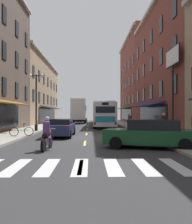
{
  "coord_description": "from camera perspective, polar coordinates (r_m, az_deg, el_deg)",
  "views": [
    {
      "loc": [
        0.34,
        -18.51,
        1.85
      ],
      "look_at": [
        0.98,
        9.99,
        1.92
      ],
      "focal_mm": 39.82,
      "sensor_mm": 36.0,
      "label": 1
    }
  ],
  "objects": [
    {
      "name": "pedestrian_near",
      "position": [
        33.08,
        7.65,
        -1.65
      ],
      "size": [
        0.52,
        0.47,
        1.59
      ],
      "rotation": [
        0.0,
        0.0,
        0.98
      ],
      "color": "#4C4C51",
      "rests_on": "sidewalk_right"
    },
    {
      "name": "ground_plane",
      "position": [
        18.61,
        -2.33,
        -6.0
      ],
      "size": [
        34.8,
        80.0,
        0.1
      ],
      "primitive_type": "cube",
      "color": "#333335"
    },
    {
      "name": "sidewalk_right",
      "position": [
        19.41,
        15.45,
        -5.39
      ],
      "size": [
        3.0,
        80.0,
        0.14
      ],
      "primitive_type": "cube",
      "color": "#A39E93",
      "rests_on": "ground"
    },
    {
      "name": "lane_centre_dashes",
      "position": [
        18.35,
        -2.35,
        -5.91
      ],
      "size": [
        0.14,
        73.9,
        0.01
      ],
      "color": "#DBCC4C",
      "rests_on": "ground"
    },
    {
      "name": "pedestrian_mid",
      "position": [
        16.93,
        15.32,
        -2.97
      ],
      "size": [
        0.36,
        0.36,
        1.7
      ],
      "rotation": [
        0.0,
        0.0,
        5.33
      ],
      "color": "#4C4C51",
      "rests_on": "sidewalk_right"
    },
    {
      "name": "box_truck",
      "position": [
        42.99,
        -3.92,
        0.18
      ],
      "size": [
        2.55,
        6.9,
        4.13
      ],
      "color": "white",
      "rests_on": "ground"
    },
    {
      "name": "sedan_mid",
      "position": [
        13.26,
        12.59,
        -4.89
      ],
      "size": [
        5.05,
        3.19,
        1.48
      ],
      "color": "#144723",
      "rests_on": "ground"
    },
    {
      "name": "sedan_far",
      "position": [
        19.34,
        -8.08,
        -3.51
      ],
      "size": [
        2.01,
        4.74,
        1.37
      ],
      "color": "navy",
      "rests_on": "ground"
    },
    {
      "name": "bicycle_near",
      "position": [
        18.93,
        -16.73,
        -4.21
      ],
      "size": [
        1.69,
        0.5,
        0.91
      ],
      "color": "black",
      "rests_on": "sidewalk_left"
    },
    {
      "name": "billboard_sign",
      "position": [
        21.48,
        17.2,
        9.75
      ],
      "size": [
        0.4,
        3.16,
        7.0
      ],
      "color": "black",
      "rests_on": "sidewalk_right"
    },
    {
      "name": "crosswalk_near",
      "position": [
        8.71,
        -3.56,
        -12.36
      ],
      "size": [
        7.1,
        2.8,
        0.01
      ],
      "color": "silver",
      "rests_on": "ground"
    },
    {
      "name": "street_lamp_twin",
      "position": [
        23.94,
        -13.57,
        2.84
      ],
      "size": [
        1.42,
        0.32,
        5.33
      ],
      "color": "black",
      "rests_on": "sidewalk_left"
    },
    {
      "name": "transit_bus",
      "position": [
        31.7,
        1.76,
        -0.5
      ],
      "size": [
        2.81,
        11.13,
        3.14
      ],
      "color": "white",
      "rests_on": "ground"
    },
    {
      "name": "sidewalk_left",
      "position": [
        19.61,
        -19.92,
        -5.34
      ],
      "size": [
        3.0,
        80.0,
        0.14
      ],
      "primitive_type": "cube",
      "color": "#A39E93",
      "rests_on": "ground"
    },
    {
      "name": "sedan_near",
      "position": [
        51.24,
        -3.29,
        -1.43
      ],
      "size": [
        2.09,
        4.64,
        1.36
      ],
      "color": "silver",
      "rests_on": "ground"
    },
    {
      "name": "motorcycle_rider",
      "position": [
        12.55,
        -11.21,
        -5.35
      ],
      "size": [
        0.62,
        2.07,
        1.66
      ],
      "color": "black",
      "rests_on": "ground"
    }
  ]
}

